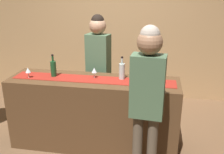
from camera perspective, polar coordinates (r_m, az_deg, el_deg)
ground_plane at (r=3.78m, az=-3.85°, el=-14.49°), size 10.00×10.00×0.00m
back_wall at (r=5.04m, az=0.94°, el=11.98°), size 6.00×0.12×2.90m
bar_counter at (r=3.53m, az=-4.02°, el=-7.96°), size 2.22×0.60×0.97m
counter_runner_cloth at (r=3.34m, az=-4.22°, el=-0.51°), size 2.11×0.28×0.01m
wine_bottle_green at (r=3.49m, az=-12.83°, el=1.87°), size 0.07×0.07×0.30m
wine_bottle_clear at (r=3.30m, az=2.21°, el=1.35°), size 0.07×0.07×0.30m
wine_glass_near_customer at (r=3.52m, az=-18.09°, el=1.39°), size 0.07×0.07×0.14m
wine_glass_mid_counter at (r=3.35m, az=-3.96°, el=1.44°), size 0.07×0.07×0.14m
wine_glass_far_end at (r=3.22m, az=10.43°, el=0.40°), size 0.07×0.07×0.14m
bartender at (r=3.85m, az=-3.04°, el=3.96°), size 0.37×0.27×1.74m
customer_sipping at (r=2.64m, az=7.82°, el=-3.07°), size 0.36×0.25×1.77m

